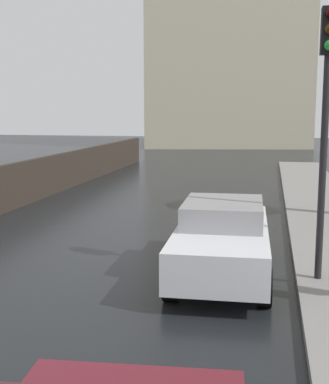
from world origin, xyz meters
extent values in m
cube|color=silver|center=(2.68, 9.03, 0.64)|extent=(1.75, 4.20, 0.66)
cube|color=gray|center=(2.67, 9.17, 1.18)|extent=(1.48, 1.88, 0.42)
cylinder|color=black|center=(1.89, 10.37, 0.31)|extent=(0.24, 0.62, 0.61)
cylinder|color=black|center=(3.37, 10.42, 0.31)|extent=(0.24, 0.62, 0.61)
cylinder|color=black|center=(1.98, 7.64, 0.31)|extent=(0.24, 0.62, 0.61)
cylinder|color=black|center=(3.46, 7.69, 0.31)|extent=(0.24, 0.62, 0.61)
cylinder|color=black|center=(4.36, 8.84, 2.04)|extent=(0.12, 0.12, 3.79)
cube|color=black|center=(4.36, 8.84, 4.31)|extent=(0.26, 0.26, 0.75)
camera|label=1|loc=(3.48, -0.27, 3.03)|focal=48.88mm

